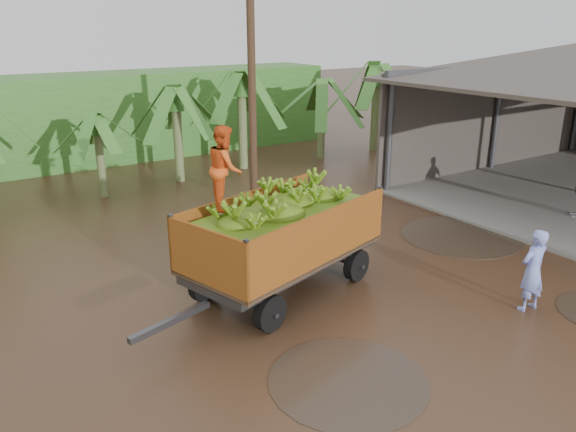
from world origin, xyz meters
name	(u,v)px	position (x,y,z in m)	size (l,w,h in m)	color
ground	(388,291)	(0.00, 0.00, 0.00)	(100.00, 100.00, 0.00)	black
hedge_north	(86,119)	(-2.00, 16.00, 1.80)	(22.00, 3.00, 3.60)	#2D661E
banana_trailer	(282,233)	(-1.90, 1.34, 1.35)	(6.21, 3.24, 3.72)	#BE661B
man_blue	(533,270)	(1.82, -2.18, 0.87)	(0.63, 0.42, 1.74)	#7C8DE3
utility_pole	(252,71)	(0.60, 6.77, 4.23)	(1.20, 0.24, 8.36)	#47301E
banana_plants	(81,178)	(-4.71, 6.34, 1.84)	(25.06, 20.73, 4.30)	#2D661E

